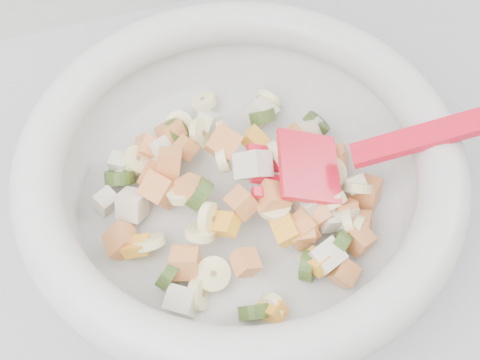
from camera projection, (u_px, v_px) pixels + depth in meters
name	position (u px, v px, depth m)	size (l,w,h in m)	color
mixing_bowl	(241.00, 175.00, 0.50)	(0.46, 0.36, 0.15)	silver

